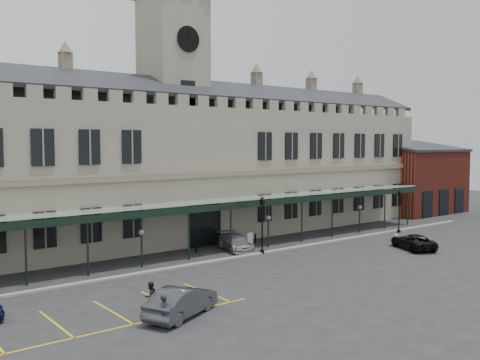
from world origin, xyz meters
TOP-DOWN VIEW (x-y plane):
  - ground at (0.00, 0.00)m, footprint 140.00×140.00m
  - station_building at (0.00, 15.91)m, footprint 60.00×10.36m
  - clock_tower at (0.00, 16.00)m, footprint 5.60×5.60m
  - canopy at (0.00, 7.46)m, footprint 50.00×4.10m
  - brick_annex at (34.00, 12.97)m, footprint 12.40×8.36m
  - kerb at (0.00, 5.50)m, footprint 60.00×0.40m
  - parking_markings at (-14.00, -1.50)m, footprint 16.00×6.00m
  - tree_behind_mid at (8.00, 25.00)m, footprint 6.00×6.00m
  - tree_behind_right at (24.00, 25.00)m, footprint 6.00×6.00m
  - lamp_post_mid at (1.83, 5.45)m, footprint 0.44×0.44m
  - lamp_post_right at (19.12, 4.82)m, footprint 0.41×0.41m
  - traffic_cone at (15.57, 2.60)m, footprint 0.44×0.44m
  - sign_board at (3.17, 8.65)m, footprint 0.66×0.13m
  - bollard_left at (-2.20, 8.97)m, footprint 0.15×0.15m
  - bollard_right at (4.23, 9.21)m, footprint 0.15×0.15m
  - car_left_b at (-11.50, -3.84)m, footprint 5.01×3.53m
  - car_taxi at (1.00, 7.94)m, footprint 3.01×4.97m
  - car_van at (13.00, -0.93)m, footprint 3.78×5.03m
  - person_a at (-13.20, -5.07)m, footprint 0.75×0.69m
  - person_b at (-12.30, -2.01)m, footprint 0.91×0.81m

SIDE VIEW (x-z plane):
  - ground at x=0.00m, z-range 0.00..0.00m
  - parking_markings at x=-14.00m, z-range -0.01..0.01m
  - kerb at x=0.00m, z-range 0.00..0.12m
  - traffic_cone at x=15.57m, z-range -0.01..0.69m
  - bollard_left at x=-2.20m, z-range 0.00..0.83m
  - bollard_right at x=4.23m, z-range 0.00..0.86m
  - sign_board at x=3.17m, z-range -0.01..1.12m
  - car_van at x=13.00m, z-range 0.00..1.27m
  - car_taxi at x=1.00m, z-range 0.00..1.35m
  - car_left_b at x=-11.50m, z-range 0.00..1.57m
  - person_b at x=-12.30m, z-range 0.00..1.57m
  - person_a at x=-13.20m, z-range 0.00..1.71m
  - canopy at x=0.00m, z-range 0.25..4.55m
  - lamp_post_right at x=19.12m, z-range 0.40..4.76m
  - lamp_post_mid at x=1.83m, z-range 0.43..5.09m
  - brick_annex at x=34.00m, z-range -0.46..8.77m
  - station_building at x=0.00m, z-range -2.18..15.12m
  - tree_behind_mid at x=8.00m, z-range 4.81..20.81m
  - tree_behind_right at x=24.00m, z-range 4.81..20.81m
  - clock_tower at x=0.00m, z-range 0.71..25.51m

